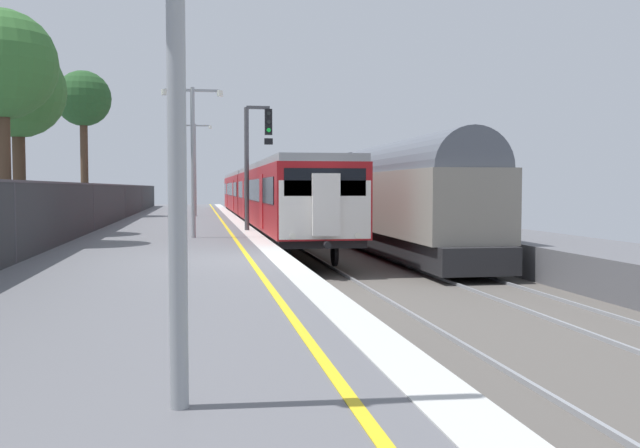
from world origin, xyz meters
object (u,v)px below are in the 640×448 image
object	(u,v)px
signal_gantry	(254,153)
platform_lamp_far	(195,161)
freight_train_adjacent_track	(358,194)
background_tree_centre	(17,94)
commuter_train_at_platform	(263,195)
platform_lamp_near	(175,6)
background_tree_left	(84,101)
background_tree_right	(3,70)
platform_lamp_mid	(193,148)

from	to	relation	value
signal_gantry	platform_lamp_far	distance (m)	14.76
freight_train_adjacent_track	signal_gantry	xyz separation A→B (m)	(-5.47, -5.77, 1.65)
platform_lamp_far	background_tree_centre	size ratio (longest dim) A/B	0.81
freight_train_adjacent_track	background_tree_centre	xyz separation A→B (m)	(-13.79, -7.03, 3.56)
commuter_train_at_platform	background_tree_centre	world-z (taller)	background_tree_centre
freight_train_adjacent_track	signal_gantry	world-z (taller)	signal_gantry
freight_train_adjacent_track	signal_gantry	bearing A→B (deg)	-133.46
commuter_train_at_platform	background_tree_centre	bearing A→B (deg)	-125.50
freight_train_adjacent_track	signal_gantry	distance (m)	8.12
commuter_train_at_platform	platform_lamp_near	xyz separation A→B (m)	(-3.76, -34.44, 1.72)
signal_gantry	background_tree_left	bearing A→B (deg)	120.12
platform_lamp_near	background_tree_right	bearing A→B (deg)	108.14
freight_train_adjacent_track	platform_lamp_mid	xyz separation A→B (m)	(-7.77, -9.48, 1.60)
freight_train_adjacent_track	platform_lamp_far	distance (m)	11.88
commuter_train_at_platform	platform_lamp_near	size ratio (longest dim) A/B	8.06
commuter_train_at_platform	freight_train_adjacent_track	xyz separation A→B (m)	(4.00, -6.68, 0.10)
platform_lamp_far	background_tree_centre	distance (m)	17.03
commuter_train_at_platform	platform_lamp_mid	size ratio (longest dim) A/B	8.13
background_tree_centre	platform_lamp_mid	bearing A→B (deg)	-22.08
freight_train_adjacent_track	background_tree_left	world-z (taller)	background_tree_left
platform_lamp_mid	background_tree_right	xyz separation A→B (m)	(-5.36, -1.91, 2.08)
background_tree_right	platform_lamp_mid	bearing A→B (deg)	19.65
background_tree_centre	signal_gantry	bearing A→B (deg)	8.62
platform_lamp_mid	freight_train_adjacent_track	bearing A→B (deg)	50.66
platform_lamp_mid	platform_lamp_far	distance (m)	18.28
signal_gantry	platform_lamp_near	world-z (taller)	platform_lamp_near
platform_lamp_mid	background_tree_left	bearing A→B (deg)	108.63
commuter_train_at_platform	background_tree_left	world-z (taller)	background_tree_left
commuter_train_at_platform	freight_train_adjacent_track	size ratio (longest dim) A/B	1.33
signal_gantry	background_tree_right	world-z (taller)	background_tree_right
signal_gantry	platform_lamp_near	bearing A→B (deg)	-95.96
freight_train_adjacent_track	background_tree_centre	world-z (taller)	background_tree_centre
background_tree_left	signal_gantry	bearing A→B (deg)	-59.88
freight_train_adjacent_track	commuter_train_at_platform	bearing A→B (deg)	120.93
commuter_train_at_platform	background_tree_right	xyz separation A→B (m)	(-9.12, -18.08, 3.78)
signal_gantry	background_tree_right	distance (m)	9.71
freight_train_adjacent_track	platform_lamp_far	world-z (taller)	platform_lamp_far
commuter_train_at_platform	background_tree_centre	xyz separation A→B (m)	(-9.79, -13.72, 3.66)
commuter_train_at_platform	background_tree_left	size ratio (longest dim) A/B	4.85
freight_train_adjacent_track	platform_lamp_mid	world-z (taller)	platform_lamp_mid
background_tree_right	platform_lamp_far	bearing A→B (deg)	75.13
platform_lamp_near	platform_lamp_far	size ratio (longest dim) A/B	0.93
signal_gantry	background_tree_right	bearing A→B (deg)	-143.73
commuter_train_at_platform	platform_lamp_far	xyz separation A→B (m)	(-3.76, 2.12, 1.93)
freight_train_adjacent_track	background_tree_centre	size ratio (longest dim) A/B	4.52
signal_gantry	background_tree_centre	xyz separation A→B (m)	(-8.32, -1.26, 1.91)
background_tree_centre	background_tree_right	bearing A→B (deg)	-81.36
platform_lamp_mid	background_tree_right	world-z (taller)	background_tree_right
commuter_train_at_platform	background_tree_centre	size ratio (longest dim) A/B	6.03
commuter_train_at_platform	platform_lamp_mid	world-z (taller)	platform_lamp_mid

